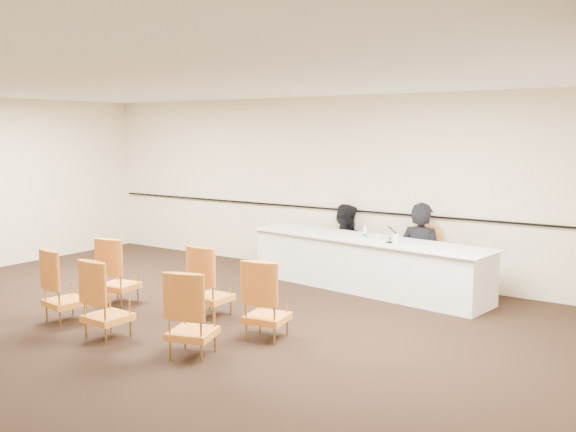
# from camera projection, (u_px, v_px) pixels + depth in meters

# --- Properties ---
(floor) EXTENTS (10.00, 10.00, 0.00)m
(floor) POSITION_uv_depth(u_px,v_px,m) (160.00, 328.00, 7.91)
(floor) COLOR black
(floor) RESTS_ON ground
(ceiling) EXTENTS (10.00, 10.00, 0.00)m
(ceiling) POSITION_uv_depth(u_px,v_px,m) (153.00, 81.00, 7.52)
(ceiling) COLOR white
(ceiling) RESTS_ON ground
(wall_back) EXTENTS (10.00, 0.04, 3.00)m
(wall_back) POSITION_uv_depth(u_px,v_px,m) (327.00, 185.00, 10.99)
(wall_back) COLOR #F6EDC1
(wall_back) RESTS_ON ground
(wall_rail) EXTENTS (9.80, 0.04, 0.03)m
(wall_rail) POSITION_uv_depth(u_px,v_px,m) (326.00, 208.00, 11.01)
(wall_rail) COLOR black
(wall_rail) RESTS_ON wall_back
(panel_table) EXTENTS (4.08, 1.42, 0.80)m
(panel_table) POSITION_uv_depth(u_px,v_px,m) (366.00, 264.00, 9.80)
(panel_table) COLOR white
(panel_table) RESTS_ON ground
(panelist_main) EXTENTS (0.70, 0.46, 1.89)m
(panelist_main) POSITION_uv_depth(u_px,v_px,m) (420.00, 263.00, 9.84)
(panelist_main) COLOR black
(panelist_main) RESTS_ON ground
(panelist_main_chair) EXTENTS (0.56, 0.56, 0.95)m
(panelist_main_chair) POSITION_uv_depth(u_px,v_px,m) (420.00, 259.00, 9.83)
(panelist_main_chair) COLOR orange
(panelist_main_chair) RESTS_ON ground
(panelist_second) EXTENTS (0.83, 0.66, 1.66)m
(panelist_second) POSITION_uv_depth(u_px,v_px,m) (344.00, 253.00, 10.80)
(panelist_second) COLOR black
(panelist_second) RESTS_ON ground
(panelist_second_chair) EXTENTS (0.56, 0.56, 0.95)m
(panelist_second_chair) POSITION_uv_depth(u_px,v_px,m) (344.00, 247.00, 10.79)
(panelist_second_chair) COLOR orange
(panelist_second_chair) RESTS_ON ground
(papers) EXTENTS (0.35, 0.30, 0.00)m
(papers) POSITION_uv_depth(u_px,v_px,m) (391.00, 242.00, 9.38)
(papers) COLOR white
(papers) RESTS_ON panel_table
(microphone) EXTENTS (0.16, 0.23, 0.29)m
(microphone) POSITION_uv_depth(u_px,v_px,m) (390.00, 233.00, 9.28)
(microphone) COLOR black
(microphone) RESTS_ON panel_table
(water_bottle) EXTENTS (0.09, 0.09, 0.21)m
(water_bottle) POSITION_uv_depth(u_px,v_px,m) (365.00, 232.00, 9.67)
(water_bottle) COLOR teal
(water_bottle) RESTS_ON panel_table
(drinking_glass) EXTENTS (0.09, 0.09, 0.10)m
(drinking_glass) POSITION_uv_depth(u_px,v_px,m) (378.00, 237.00, 9.56)
(drinking_glass) COLOR white
(drinking_glass) RESTS_ON panel_table
(coffee_cup) EXTENTS (0.11, 0.11, 0.14)m
(coffee_cup) POSITION_uv_depth(u_px,v_px,m) (396.00, 239.00, 9.26)
(coffee_cup) COLOR white
(coffee_cup) RESTS_ON panel_table
(aud_chair_front_left) EXTENTS (0.58, 0.58, 0.95)m
(aud_chair_front_left) POSITION_uv_depth(u_px,v_px,m) (119.00, 270.00, 9.00)
(aud_chair_front_left) COLOR orange
(aud_chair_front_left) RESTS_ON ground
(aud_chair_front_mid) EXTENTS (0.51, 0.51, 0.95)m
(aud_chair_front_mid) POSITION_uv_depth(u_px,v_px,m) (211.00, 281.00, 8.36)
(aud_chair_front_mid) COLOR orange
(aud_chair_front_mid) RESTS_ON ground
(aud_chair_front_right) EXTENTS (0.58, 0.58, 0.95)m
(aud_chair_front_right) POSITION_uv_depth(u_px,v_px,m) (267.00, 299.00, 7.46)
(aud_chair_front_right) COLOR orange
(aud_chair_front_right) RESTS_ON ground
(aud_chair_back_left) EXTENTS (0.57, 0.57, 0.95)m
(aud_chair_back_left) POSITION_uv_depth(u_px,v_px,m) (65.00, 285.00, 8.14)
(aud_chair_back_left) COLOR orange
(aud_chair_back_left) RESTS_ON ground
(aud_chair_back_mid) EXTENTS (0.51, 0.51, 0.95)m
(aud_chair_back_mid) POSITION_uv_depth(u_px,v_px,m) (107.00, 299.00, 7.47)
(aud_chair_back_mid) COLOR orange
(aud_chair_back_mid) RESTS_ON ground
(aud_chair_back_right) EXTENTS (0.63, 0.63, 0.95)m
(aud_chair_back_right) POSITION_uv_depth(u_px,v_px,m) (192.00, 313.00, 6.88)
(aud_chair_back_right) COLOR orange
(aud_chair_back_right) RESTS_ON ground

